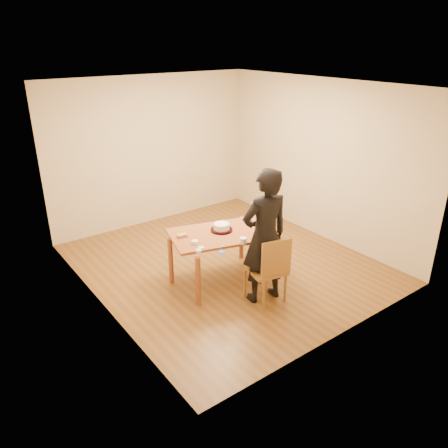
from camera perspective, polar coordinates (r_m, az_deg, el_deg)
room_shell at (r=6.65m, az=-1.58°, el=6.30°), size 4.00×4.50×2.70m
dining_table at (r=6.16m, az=-0.28°, el=-1.31°), size 1.61×1.21×0.04m
dining_chair at (r=5.83m, az=5.47°, el=-5.99°), size 0.53×0.53×0.04m
cake_plate at (r=6.21m, az=-0.32°, el=-0.76°), size 0.32×0.32×0.02m
cake at (r=6.19m, az=-0.32°, el=-0.35°), size 0.23×0.23×0.07m
frosting_dome at (r=6.17m, az=-0.33°, el=0.07°), size 0.22×0.22×0.03m
frosting_tub at (r=5.82m, az=2.49°, el=-2.20°), size 0.09×0.09×0.08m
frosting_lid at (r=5.59m, az=-0.33°, el=-3.73°), size 0.10×0.10×0.01m
frosting_dollop at (r=5.59m, az=-0.33°, el=-3.61°), size 0.04×0.04×0.02m
ramekin_green at (r=5.61m, az=-3.33°, el=-3.53°), size 0.08×0.08×0.04m
ramekin_yellow at (r=5.84m, az=-3.82°, el=-2.37°), size 0.09×0.09×0.04m
ramekin_multi at (r=5.66m, az=-2.99°, el=-3.23°), size 0.09×0.09×0.04m
candy_box_pink at (r=6.04m, az=-5.46°, el=-1.60°), size 0.16×0.10×0.02m
candy_box_green at (r=6.04m, az=-5.53°, el=-1.42°), size 0.13×0.07×0.02m
spatula at (r=5.67m, az=-0.45°, el=-3.34°), size 0.13×0.12×0.01m
person at (r=5.65m, az=5.34°, el=-1.66°), size 0.73×0.53×1.84m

